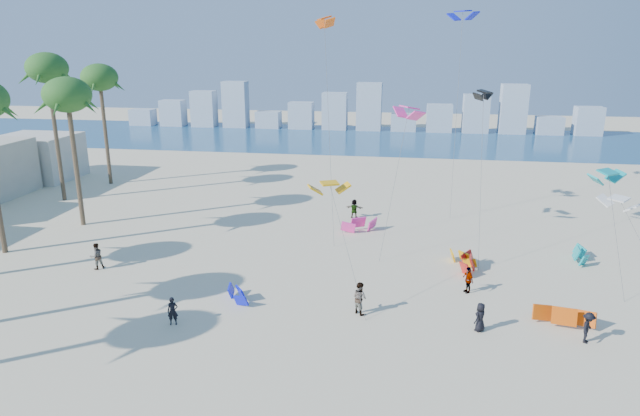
# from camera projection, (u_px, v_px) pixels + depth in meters

# --- Properties ---
(ocean) EXTENTS (220.00, 220.00, 0.00)m
(ocean) POSITION_uv_depth(u_px,v_px,m) (356.00, 139.00, 90.84)
(ocean) COLOR navy
(ocean) RESTS_ON ground
(kitesurfer_near) EXTENTS (0.66, 0.52, 1.58)m
(kitesurfer_near) POSITION_uv_depth(u_px,v_px,m) (173.00, 311.00, 30.09)
(kitesurfer_near) COLOR black
(kitesurfer_near) RESTS_ON ground
(kitesurfer_mid) EXTENTS (1.17, 1.15, 1.90)m
(kitesurfer_mid) POSITION_uv_depth(u_px,v_px,m) (360.00, 298.00, 31.33)
(kitesurfer_mid) COLOR gray
(kitesurfer_mid) RESTS_ON ground
(kitesurfers_far) EXTENTS (39.57, 20.52, 1.85)m
(kitesurfers_far) POSITION_uv_depth(u_px,v_px,m) (386.00, 260.00, 37.09)
(kitesurfers_far) COLOR black
(kitesurfers_far) RESTS_ON ground
(grounded_kites) EXTENTS (23.34, 16.87, 1.03)m
(grounded_kites) POSITION_uv_depth(u_px,v_px,m) (453.00, 264.00, 37.52)
(grounded_kites) COLOR #0C15D7
(grounded_kites) RESTS_ON ground
(flying_kites) EXTENTS (31.44, 26.96, 18.15)m
(flying_kites) POSITION_uv_depth(u_px,v_px,m) (482.00, 99.00, 39.72)
(flying_kites) COLOR #FAAB0D
(flying_kites) RESTS_ON ground
(distant_skyline) EXTENTS (85.00, 3.00, 8.40)m
(distant_skyline) POSITION_uv_depth(u_px,v_px,m) (355.00, 113.00, 99.63)
(distant_skyline) COLOR #9EADBF
(distant_skyline) RESTS_ON ground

